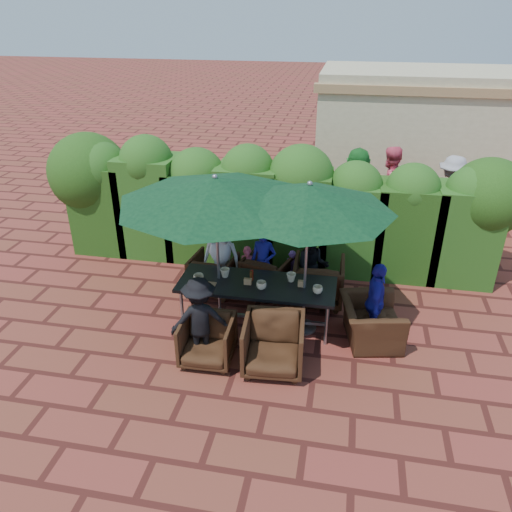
% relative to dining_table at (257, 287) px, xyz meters
% --- Properties ---
extents(ground, '(80.00, 80.00, 0.00)m').
position_rel_dining_table_xyz_m(ground, '(-0.09, -0.10, -0.68)').
color(ground, maroon).
rests_on(ground, ground).
extents(dining_table, '(2.46, 0.90, 0.75)m').
position_rel_dining_table_xyz_m(dining_table, '(0.00, 0.00, 0.00)').
color(dining_table, black).
rests_on(dining_table, ground).
extents(umbrella_left, '(2.96, 2.96, 2.46)m').
position_rel_dining_table_xyz_m(umbrella_left, '(-0.63, 0.06, 1.54)').
color(umbrella_left, gray).
rests_on(umbrella_left, ground).
extents(umbrella_right, '(2.49, 2.49, 2.46)m').
position_rel_dining_table_xyz_m(umbrella_right, '(0.75, 0.01, 1.54)').
color(umbrella_right, gray).
rests_on(umbrella_right, ground).
extents(chair_far_left, '(0.83, 0.79, 0.77)m').
position_rel_dining_table_xyz_m(chair_far_left, '(-0.95, 0.86, -0.29)').
color(chair_far_left, black).
rests_on(chair_far_left, ground).
extents(chair_far_mid, '(0.95, 0.92, 0.80)m').
position_rel_dining_table_xyz_m(chair_far_mid, '(0.01, 1.02, -0.28)').
color(chair_far_mid, black).
rests_on(chair_far_mid, ground).
extents(chair_far_right, '(0.87, 0.81, 0.87)m').
position_rel_dining_table_xyz_m(chair_far_right, '(0.91, 0.88, -0.24)').
color(chair_far_right, black).
rests_on(chair_far_right, ground).
extents(chair_near_left, '(0.76, 0.71, 0.76)m').
position_rel_dining_table_xyz_m(chair_near_left, '(-0.52, -1.04, -0.30)').
color(chair_near_left, black).
rests_on(chair_near_left, ground).
extents(chair_near_right, '(0.89, 0.85, 0.86)m').
position_rel_dining_table_xyz_m(chair_near_right, '(0.43, -1.03, -0.25)').
color(chair_near_right, black).
rests_on(chair_near_right, ground).
extents(chair_end_right, '(0.83, 1.10, 0.87)m').
position_rel_dining_table_xyz_m(chair_end_right, '(1.79, -0.09, -0.24)').
color(chair_end_right, black).
rests_on(chair_end_right, ground).
extents(adult_far_left, '(0.69, 0.42, 1.38)m').
position_rel_dining_table_xyz_m(adult_far_left, '(-0.80, 0.88, 0.01)').
color(adult_far_left, silver).
rests_on(adult_far_left, ground).
extents(adult_far_mid, '(0.49, 0.41, 1.25)m').
position_rel_dining_table_xyz_m(adult_far_mid, '(-0.06, 0.94, -0.05)').
color(adult_far_mid, '#1D1B94').
rests_on(adult_far_mid, ground).
extents(adult_far_right, '(0.60, 0.39, 1.19)m').
position_rel_dining_table_xyz_m(adult_far_right, '(0.78, 1.01, -0.08)').
color(adult_far_right, black).
rests_on(adult_far_right, ground).
extents(adult_near_left, '(0.91, 0.64, 1.30)m').
position_rel_dining_table_xyz_m(adult_near_left, '(-0.64, -0.98, -0.03)').
color(adult_near_left, black).
rests_on(adult_near_left, ground).
extents(adult_end_right, '(0.38, 0.75, 1.28)m').
position_rel_dining_table_xyz_m(adult_end_right, '(1.82, -0.04, -0.04)').
color(adult_end_right, '#1D1B94').
rests_on(adult_end_right, ground).
extents(child_left, '(0.32, 0.26, 0.87)m').
position_rel_dining_table_xyz_m(child_left, '(-0.35, 0.98, -0.24)').
color(child_left, '#F05473').
rests_on(child_left, ground).
extents(child_right, '(0.34, 0.31, 0.79)m').
position_rel_dining_table_xyz_m(child_right, '(0.42, 1.12, -0.28)').
color(child_right, '#7D489C').
rests_on(child_right, ground).
extents(pedestrian_a, '(1.78, 0.67, 1.90)m').
position_rel_dining_table_xyz_m(pedestrian_a, '(1.45, 4.14, 0.27)').
color(pedestrian_a, '#24842F').
rests_on(pedestrian_a, ground).
extents(pedestrian_b, '(1.05, 0.97, 1.88)m').
position_rel_dining_table_xyz_m(pedestrian_b, '(2.15, 4.44, 0.26)').
color(pedestrian_b, '#F05473').
rests_on(pedestrian_b, ground).
extents(pedestrian_c, '(1.26, 0.96, 1.79)m').
position_rel_dining_table_xyz_m(pedestrian_c, '(3.47, 4.25, 0.22)').
color(pedestrian_c, '#9A98A0').
rests_on(pedestrian_c, ground).
extents(cup_a, '(0.17, 0.17, 0.13)m').
position_rel_dining_table_xyz_m(cup_a, '(-0.90, -0.13, 0.14)').
color(cup_a, beige).
rests_on(cup_a, dining_table).
extents(cup_b, '(0.15, 0.15, 0.14)m').
position_rel_dining_table_xyz_m(cup_b, '(-0.54, 0.11, 0.15)').
color(cup_b, beige).
rests_on(cup_b, dining_table).
extents(cup_c, '(0.16, 0.16, 0.12)m').
position_rel_dining_table_xyz_m(cup_c, '(0.10, -0.15, 0.14)').
color(cup_c, beige).
rests_on(cup_c, dining_table).
extents(cup_d, '(0.15, 0.15, 0.14)m').
position_rel_dining_table_xyz_m(cup_d, '(0.52, 0.17, 0.14)').
color(cup_d, beige).
rests_on(cup_d, dining_table).
extents(cup_e, '(0.15, 0.15, 0.12)m').
position_rel_dining_table_xyz_m(cup_e, '(0.95, -0.12, 0.13)').
color(cup_e, beige).
rests_on(cup_e, dining_table).
extents(ketchup_bottle, '(0.04, 0.04, 0.17)m').
position_rel_dining_table_xyz_m(ketchup_bottle, '(-0.10, 0.09, 0.16)').
color(ketchup_bottle, '#B20C0A').
rests_on(ketchup_bottle, dining_table).
extents(sauce_bottle, '(0.04, 0.04, 0.17)m').
position_rel_dining_table_xyz_m(sauce_bottle, '(-0.10, 0.05, 0.16)').
color(sauce_bottle, '#4C230C').
rests_on(sauce_bottle, dining_table).
extents(serving_tray, '(0.35, 0.25, 0.02)m').
position_rel_dining_table_xyz_m(serving_tray, '(-0.79, -0.24, 0.08)').
color(serving_tray, '#A77650').
rests_on(serving_tray, dining_table).
extents(number_block_left, '(0.12, 0.06, 0.10)m').
position_rel_dining_table_xyz_m(number_block_left, '(-0.13, -0.05, 0.12)').
color(number_block_left, tan).
rests_on(number_block_left, dining_table).
extents(number_block_right, '(0.12, 0.06, 0.10)m').
position_rel_dining_table_xyz_m(number_block_right, '(0.70, 0.04, 0.12)').
color(number_block_right, tan).
rests_on(number_block_right, dining_table).
extents(hedge_wall, '(9.10, 1.60, 2.44)m').
position_rel_dining_table_xyz_m(hedge_wall, '(-0.35, 2.22, 0.63)').
color(hedge_wall, '#1B3B10').
rests_on(hedge_wall, ground).
extents(building, '(6.20, 3.08, 3.20)m').
position_rel_dining_table_xyz_m(building, '(3.41, 6.89, 0.93)').
color(building, beige).
rests_on(building, ground).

